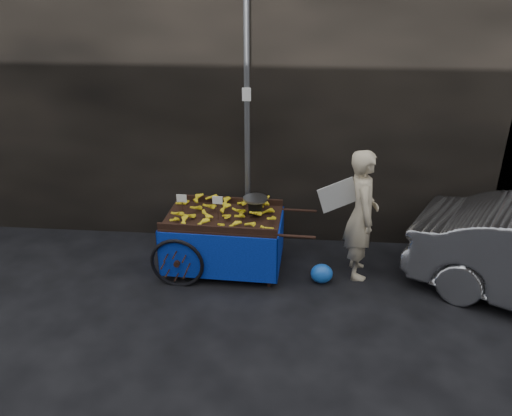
{
  "coord_description": "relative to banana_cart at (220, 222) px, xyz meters",
  "views": [
    {
      "loc": [
        1.01,
        -5.53,
        3.88
      ],
      "look_at": [
        0.49,
        0.5,
        1.04
      ],
      "focal_mm": 35.0,
      "sensor_mm": 36.0,
      "label": 1
    }
  ],
  "objects": [
    {
      "name": "plastic_bag",
      "position": [
        1.45,
        -0.27,
        -0.6
      ],
      "size": [
        0.31,
        0.25,
        0.28
      ],
      "primitive_type": "ellipsoid",
      "color": "blue",
      "rests_on": "ground"
    },
    {
      "name": "street_pole",
      "position": [
        0.33,
        0.65,
        1.26
      ],
      "size": [
        0.12,
        0.1,
        4.0
      ],
      "color": "slate",
      "rests_on": "ground"
    },
    {
      "name": "vendor",
      "position": [
        1.95,
        0.02,
        0.18
      ],
      "size": [
        0.87,
        0.69,
        1.84
      ],
      "rotation": [
        0.0,
        0.0,
        1.62
      ],
      "color": "#BCAC8C",
      "rests_on": "ground"
    },
    {
      "name": "building_wall",
      "position": [
        0.42,
        1.95,
        1.76
      ],
      "size": [
        13.5,
        2.0,
        5.0
      ],
      "color": "black",
      "rests_on": "ground"
    },
    {
      "name": "ground",
      "position": [
        0.03,
        -0.65,
        -0.74
      ],
      "size": [
        80.0,
        80.0,
        0.0
      ],
      "primitive_type": "plane",
      "color": "black",
      "rests_on": "ground"
    },
    {
      "name": "banana_cart",
      "position": [
        0.0,
        0.0,
        0.0
      ],
      "size": [
        2.25,
        1.15,
        1.2
      ],
      "rotation": [
        0.0,
        0.0,
        -0.04
      ],
      "color": "black",
      "rests_on": "ground"
    }
  ]
}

